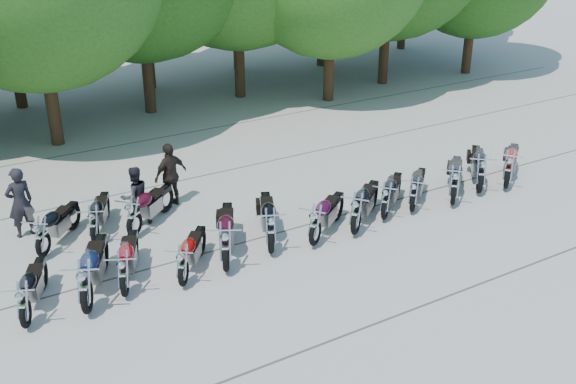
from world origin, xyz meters
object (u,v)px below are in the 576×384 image
motorcycle_5 (270,229)px  rider_0 (20,202)px  motorcycle_15 (134,215)px  motorcycle_9 (414,194)px  motorcycle_12 (509,169)px  motorcycle_7 (356,212)px  motorcycle_14 (94,224)px  motorcycle_8 (386,200)px  rider_2 (171,175)px  motorcycle_10 (454,184)px  motorcycle_0 (24,303)px  rider_1 (135,196)px  motorcycle_6 (315,224)px  motorcycle_13 (42,236)px  motorcycle_2 (124,272)px  motorcycle_1 (85,285)px  motorcycle_4 (225,245)px  motorcycle_11 (481,172)px  motorcycle_3 (183,264)px

motorcycle_5 → rider_0: bearing=-14.5°
motorcycle_5 → motorcycle_15: (-2.55, 2.53, -0.05)m
motorcycle_9 → motorcycle_12: size_ratio=0.86×
motorcycle_7 → motorcycle_14: size_ratio=1.11×
motorcycle_8 → rider_2: 5.96m
motorcycle_10 → motorcycle_9: bearing=34.6°
motorcycle_9 → motorcycle_10: 1.28m
motorcycle_8 → motorcycle_14: bearing=29.6°
motorcycle_0 → rider_1: bearing=-112.7°
motorcycle_6 → motorcycle_9: (3.35, 0.23, -0.05)m
motorcycle_13 → motorcycle_0: bearing=110.7°
motorcycle_0 → motorcycle_2: bearing=-154.0°
motorcycle_8 → motorcycle_15: bearing=27.6°
motorcycle_2 → motorcycle_6: bearing=-157.0°
motorcycle_1 → motorcycle_15: 3.42m
motorcycle_10 → rider_1: rider_1 is taller
motorcycle_9 → motorcycle_10: motorcycle_10 is taller
motorcycle_10 → motorcycle_14: 9.72m
motorcycle_4 → motorcycle_13: motorcycle_4 is taller
motorcycle_14 → motorcycle_7: bearing=179.5°
motorcycle_15 → motorcycle_8: bearing=-152.5°
motorcycle_2 → motorcycle_15: size_ratio=0.99×
motorcycle_11 → motorcycle_15: (-9.50, 2.58, -0.06)m
rider_2 → motorcycle_9: bearing=126.5°
motorcycle_6 → motorcycle_15: (-3.69, 2.77, -0.01)m
motorcycle_12 → rider_1: bearing=33.8°
motorcycle_15 → motorcycle_6: bearing=-167.0°
motorcycle_6 → rider_2: (-2.13, 4.11, 0.28)m
motorcycle_12 → motorcycle_6: bearing=52.6°
motorcycle_4 → rider_0: bearing=-22.5°
motorcycle_13 → rider_0: (-0.17, 1.48, 0.32)m
motorcycle_7 → motorcycle_15: bearing=21.5°
motorcycle_1 → motorcycle_6: 5.67m
motorcycle_2 → motorcycle_12: 11.54m
motorcycle_3 → rider_2: (1.41, 4.16, 0.33)m
motorcycle_0 → motorcycle_13: 2.92m
motorcycle_14 → motorcycle_3: bearing=137.2°
motorcycle_5 → motorcycle_8: bearing=-154.4°
rider_0 → motorcycle_5: bearing=129.6°
rider_0 → motorcycle_12: bearing=150.6°
motorcycle_4 → motorcycle_14: (-2.23, 2.86, -0.12)m
motorcycle_10 → motorcycle_13: 10.92m
motorcycle_1 → motorcycle_2: (0.88, 0.23, -0.09)m
motorcycle_4 → motorcycle_8: 4.85m
motorcycle_14 → motorcycle_6: bearing=174.3°
motorcycle_11 → motorcycle_3: bearing=42.5°
motorcycle_0 → motorcycle_5: size_ratio=0.87×
motorcycle_14 → motorcycle_4: bearing=153.9°
motorcycle_11 → rider_0: bearing=21.6°
motorcycle_6 → motorcycle_13: bearing=27.8°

